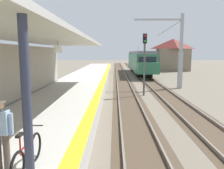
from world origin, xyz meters
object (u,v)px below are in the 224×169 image
object	(u,v)px
distant_trackside_house	(173,54)
approaching_train	(140,61)
catenary_pylon_far_side	(178,53)
bicycle_beside_commuter	(27,155)
commuter_person	(1,132)
rail_signal_post	(144,58)

from	to	relation	value
distant_trackside_house	approaching_train	bearing A→B (deg)	-135.82
approaching_train	catenary_pylon_far_side	size ratio (longest dim) A/B	2.61
bicycle_beside_commuter	catenary_pylon_far_side	size ratio (longest dim) A/B	0.24
bicycle_beside_commuter	catenary_pylon_far_side	world-z (taller)	catenary_pylon_far_side
commuter_person	approaching_train	bearing A→B (deg)	78.39
approaching_train	bicycle_beside_commuter	world-z (taller)	approaching_train
approaching_train	catenary_pylon_far_side	xyz separation A→B (m)	(1.98, -16.02, 1.43)
approaching_train	bicycle_beside_commuter	xyz separation A→B (m)	(-6.46, -34.36, -0.88)
rail_signal_post	catenary_pylon_far_side	distance (m)	5.68
commuter_person	distant_trackside_house	world-z (taller)	distant_trackside_house
approaching_train	distant_trackside_house	world-z (taller)	distant_trackside_house
rail_signal_post	catenary_pylon_far_side	size ratio (longest dim) A/B	0.69
approaching_train	commuter_person	xyz separation A→B (m)	(-7.06, -34.34, -0.34)
commuter_person	bicycle_beside_commuter	bearing A→B (deg)	-2.47
catenary_pylon_far_side	approaching_train	bearing A→B (deg)	97.04
commuter_person	rail_signal_post	xyz separation A→B (m)	(5.13, 14.22, 1.35)
commuter_person	distant_trackside_house	xyz separation A→B (m)	(14.40, 41.47, 1.50)
rail_signal_post	distant_trackside_house	bearing A→B (deg)	71.21
approaching_train	distant_trackside_house	xyz separation A→B (m)	(7.34, 7.13, 1.16)
catenary_pylon_far_side	commuter_person	bearing A→B (deg)	-116.25
approaching_train	rail_signal_post	xyz separation A→B (m)	(-1.93, -20.11, 1.02)
approaching_train	bicycle_beside_commuter	bearing A→B (deg)	-100.65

